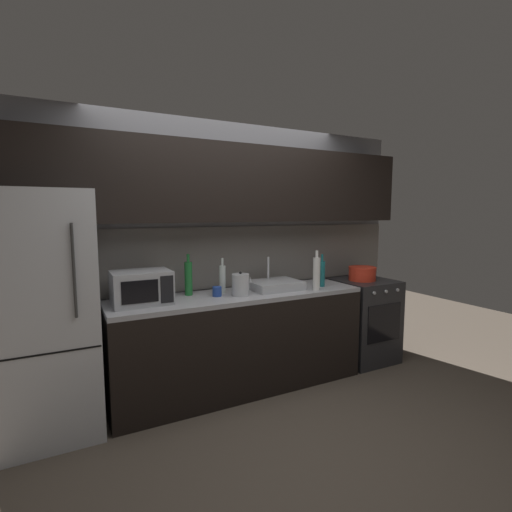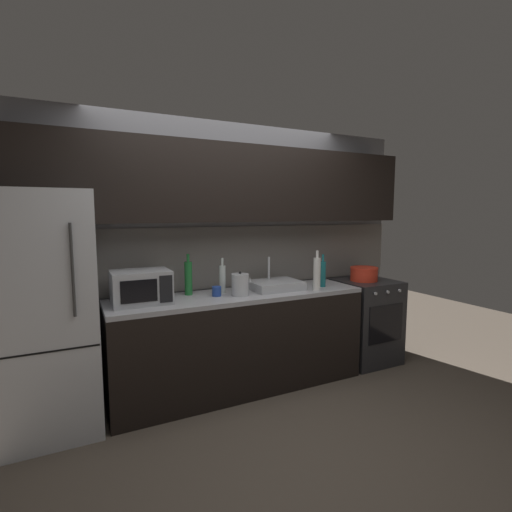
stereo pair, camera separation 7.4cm
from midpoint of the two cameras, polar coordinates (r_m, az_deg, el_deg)
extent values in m
plane|color=#4C4238|center=(3.07, 4.85, -25.70)|extent=(10.00, 10.00, 0.00)
cube|color=slate|center=(3.77, -5.59, 0.68)|extent=(4.08, 0.10, 2.50)
cube|color=slate|center=(3.73, -5.26, -0.16)|extent=(4.08, 0.01, 0.60)
cube|color=black|center=(3.56, -4.36, 10.82)|extent=(3.76, 0.34, 0.70)
cube|color=black|center=(3.59, -2.99, -13.04)|extent=(2.34, 0.60, 0.86)
cube|color=#9E9EA3|center=(3.47, -3.03, -6.02)|extent=(2.34, 0.60, 0.04)
cube|color=#B7BABF|center=(3.17, -29.73, -7.76)|extent=(0.68, 0.66, 1.80)
cube|color=black|center=(2.90, -29.76, -12.75)|extent=(0.67, 0.00, 0.01)
cylinder|color=#333333|center=(2.76, -26.53, -2.02)|extent=(0.02, 0.02, 0.63)
cube|color=#232326|center=(4.40, 15.46, -9.29)|extent=(0.60, 0.60, 0.90)
cube|color=black|center=(4.18, 18.35, -9.59)|extent=(0.45, 0.01, 0.40)
cylinder|color=#B2B2B7|center=(3.98, 16.95, -5.38)|extent=(0.03, 0.02, 0.03)
cylinder|color=#B2B2B7|center=(4.10, 18.60, -5.11)|extent=(0.03, 0.02, 0.03)
cylinder|color=#B2B2B7|center=(4.22, 20.16, -4.84)|extent=(0.03, 0.02, 0.03)
cube|color=#A8AAAF|center=(3.20, -17.59, -4.55)|extent=(0.46, 0.34, 0.27)
cube|color=black|center=(3.03, -17.79, -5.19)|extent=(0.28, 0.01, 0.18)
cube|color=black|center=(3.07, -13.97, -4.91)|extent=(0.10, 0.01, 0.22)
cube|color=#ADAFB5|center=(3.66, 2.30, -4.40)|extent=(0.48, 0.38, 0.08)
cylinder|color=silver|center=(3.74, 1.30, -1.81)|extent=(0.02, 0.02, 0.22)
cylinder|color=#B7BABF|center=(3.37, -2.99, -4.36)|extent=(0.15, 0.15, 0.19)
sphere|color=black|center=(3.35, -3.00, -2.53)|extent=(0.02, 0.02, 0.02)
cone|color=#B7BABF|center=(3.40, -1.50, -3.58)|extent=(0.03, 0.03, 0.05)
cylinder|color=silver|center=(3.62, 8.57, -2.72)|extent=(0.07, 0.07, 0.31)
cylinder|color=silver|center=(3.59, 8.62, 0.29)|extent=(0.03, 0.03, 0.07)
cylinder|color=silver|center=(3.48, -5.71, -3.53)|extent=(0.06, 0.06, 0.25)
cylinder|color=silver|center=(3.46, -5.74, -0.89)|extent=(0.02, 0.02, 0.07)
cylinder|color=#1E6B2D|center=(3.43, -10.79, -3.38)|extent=(0.07, 0.07, 0.30)
cylinder|color=#1E6B2D|center=(3.40, -10.85, -0.30)|extent=(0.03, 0.03, 0.07)
cylinder|color=#19666B|center=(3.82, 9.40, -2.68)|extent=(0.06, 0.06, 0.26)
cylinder|color=#19666B|center=(3.79, 9.44, -0.25)|extent=(0.02, 0.02, 0.07)
cylinder|color=#234299|center=(3.37, -6.54, -5.35)|extent=(0.08, 0.08, 0.09)
cylinder|color=red|center=(4.27, 15.29, -2.71)|extent=(0.29, 0.29, 0.13)
cylinder|color=red|center=(4.26, 15.32, -1.72)|extent=(0.29, 0.29, 0.02)
camera|label=1|loc=(0.04, -90.61, -0.07)|focal=26.45mm
camera|label=2|loc=(0.04, 89.39, 0.07)|focal=26.45mm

